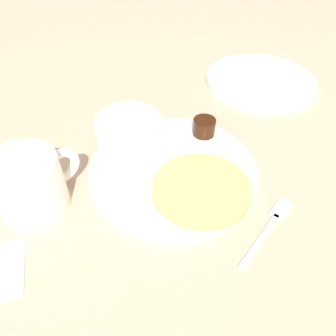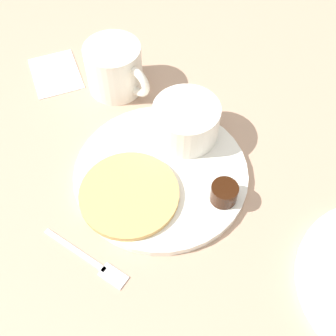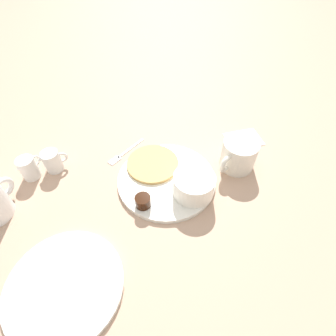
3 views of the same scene
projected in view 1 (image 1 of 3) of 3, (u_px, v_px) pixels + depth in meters
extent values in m
plane|color=tan|center=(173.00, 173.00, 0.51)|extent=(4.00, 4.00, 0.00)
cylinder|color=white|center=(173.00, 170.00, 0.50)|extent=(0.26, 0.26, 0.01)
cylinder|color=tan|center=(201.00, 189.00, 0.46)|extent=(0.14, 0.14, 0.01)
cylinder|color=white|center=(129.00, 135.00, 0.51)|extent=(0.10, 0.10, 0.06)
cylinder|color=white|center=(128.00, 122.00, 0.49)|extent=(0.08, 0.08, 0.01)
cylinder|color=black|center=(204.00, 127.00, 0.55)|extent=(0.04, 0.04, 0.03)
cylinder|color=white|center=(128.00, 136.00, 0.54)|extent=(0.04, 0.04, 0.02)
sphere|color=white|center=(128.00, 128.00, 0.53)|extent=(0.02, 0.02, 0.02)
cylinder|color=silver|center=(28.00, 185.00, 0.43)|extent=(0.09, 0.09, 0.08)
torus|color=silver|center=(61.00, 166.00, 0.46)|extent=(0.05, 0.05, 0.06)
cube|color=silver|center=(260.00, 240.00, 0.42)|extent=(0.07, 0.08, 0.00)
cube|color=silver|center=(281.00, 208.00, 0.45)|extent=(0.04, 0.04, 0.00)
cylinder|color=white|center=(260.00, 81.00, 0.70)|extent=(0.23, 0.23, 0.01)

